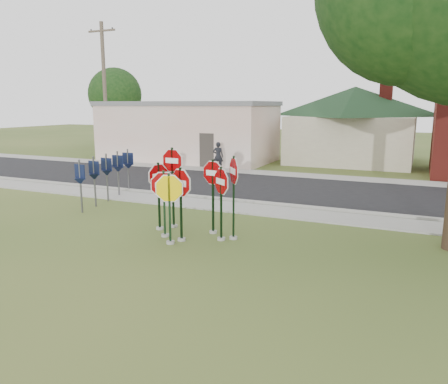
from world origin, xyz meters
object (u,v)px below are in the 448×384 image
at_px(stop_sign_center, 181,194).
at_px(pedestrian, 218,156).
at_px(utility_pole_near, 105,90).
at_px(stop_sign_yellow, 169,200).
at_px(stop_sign_left, 164,195).

xyz_separation_m(stop_sign_center, pedestrian, (-4.85, 12.99, -0.50)).
bearing_deg(stop_sign_center, utility_pole_near, 134.88).
bearing_deg(stop_sign_center, stop_sign_yellow, -112.03).
distance_m(stop_sign_left, utility_pole_near, 19.77).
relative_size(stop_sign_center, stop_sign_left, 1.07).
bearing_deg(utility_pole_near, stop_sign_yellow, -46.20).
distance_m(stop_sign_center, pedestrian, 13.87).
bearing_deg(utility_pole_near, stop_sign_left, -46.20).
bearing_deg(pedestrian, stop_sign_left, 94.92).
height_order(stop_sign_left, pedestrian, stop_sign_left).
bearing_deg(stop_sign_yellow, stop_sign_center, 67.97).
bearing_deg(pedestrian, stop_sign_center, 97.35).
height_order(stop_sign_yellow, stop_sign_left, stop_sign_yellow).
bearing_deg(stop_sign_left, stop_sign_yellow, -46.27).
relative_size(stop_sign_yellow, pedestrian, 1.28).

